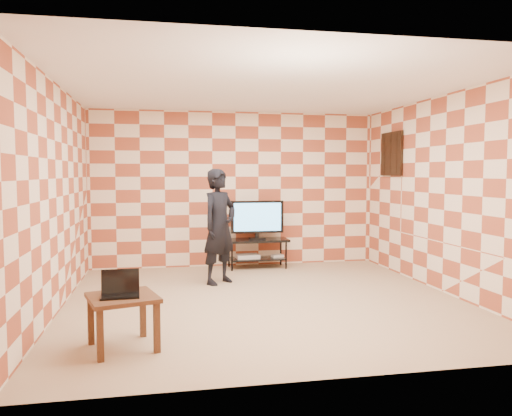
# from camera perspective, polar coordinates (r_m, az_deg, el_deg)

# --- Properties ---
(floor) EXTENTS (5.00, 5.00, 0.00)m
(floor) POSITION_cam_1_polar(r_m,az_deg,el_deg) (6.52, 1.01, -10.51)
(floor) COLOR #9F8961
(floor) RESTS_ON ground
(wall_back) EXTENTS (5.00, 0.02, 2.70)m
(wall_back) POSITION_cam_1_polar(r_m,az_deg,el_deg) (8.77, -2.34, 2.16)
(wall_back) COLOR beige
(wall_back) RESTS_ON ground
(wall_front) EXTENTS (5.00, 0.02, 2.70)m
(wall_front) POSITION_cam_1_polar(r_m,az_deg,el_deg) (3.91, 8.61, -0.21)
(wall_front) COLOR beige
(wall_front) RESTS_ON ground
(wall_left) EXTENTS (0.02, 5.00, 2.70)m
(wall_left) POSITION_cam_1_polar(r_m,az_deg,el_deg) (6.29, -21.85, 1.14)
(wall_left) COLOR beige
(wall_left) RESTS_ON ground
(wall_right) EXTENTS (0.02, 5.00, 2.70)m
(wall_right) POSITION_cam_1_polar(r_m,az_deg,el_deg) (7.25, 20.74, 1.51)
(wall_right) COLOR beige
(wall_right) RESTS_ON ground
(ceiling) EXTENTS (5.00, 5.00, 0.02)m
(ceiling) POSITION_cam_1_polar(r_m,az_deg,el_deg) (6.40, 1.04, 13.61)
(ceiling) COLOR white
(ceiling) RESTS_ON wall_back
(wall_art) EXTENTS (0.04, 0.72, 0.72)m
(wall_art) POSITION_cam_1_polar(r_m,az_deg,el_deg) (8.60, 15.23, 5.98)
(wall_art) COLOR black
(wall_art) RESTS_ON wall_right
(tv_stand) EXTENTS (1.06, 0.48, 0.50)m
(tv_stand) POSITION_cam_1_polar(r_m,az_deg,el_deg) (8.61, 0.14, -4.45)
(tv_stand) COLOR black
(tv_stand) RESTS_ON floor
(tv) EXTENTS (0.91, 0.18, 0.66)m
(tv) POSITION_cam_1_polar(r_m,az_deg,el_deg) (8.55, 0.14, -1.13)
(tv) COLOR black
(tv) RESTS_ON tv_stand
(dvd_player) EXTENTS (0.41, 0.30, 0.07)m
(dvd_player) POSITION_cam_1_polar(r_m,az_deg,el_deg) (8.61, -0.99, -5.53)
(dvd_player) COLOR silver
(dvd_player) RESTS_ON tv_stand
(game_console) EXTENTS (0.22, 0.17, 0.04)m
(game_console) POSITION_cam_1_polar(r_m,az_deg,el_deg) (8.73, 2.44, -5.48)
(game_console) COLOR silver
(game_console) RESTS_ON tv_stand
(side_table) EXTENTS (0.74, 0.74, 0.50)m
(side_table) POSITION_cam_1_polar(r_m,az_deg,el_deg) (4.88, -14.99, -10.66)
(side_table) COLOR #351A10
(side_table) RESTS_ON floor
(laptop) EXTENTS (0.36, 0.29, 0.23)m
(laptop) POSITION_cam_1_polar(r_m,az_deg,el_deg) (4.85, -15.25, -9.04)
(laptop) COLOR black
(laptop) RESTS_ON side_table
(person) EXTENTS (0.74, 0.71, 1.70)m
(person) POSITION_cam_1_polar(r_m,az_deg,el_deg) (7.38, -4.20, -2.11)
(person) COLOR black
(person) RESTS_ON floor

